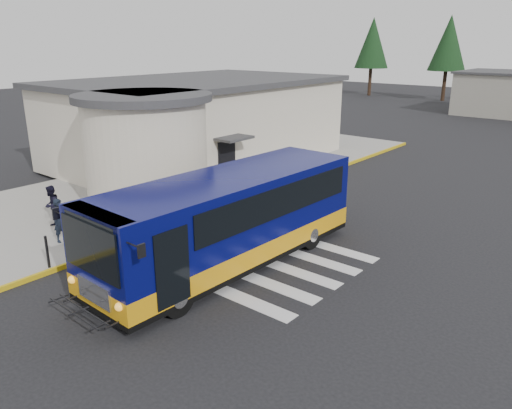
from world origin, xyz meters
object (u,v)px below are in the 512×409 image
Objects in this scene: bollard at (47,252)px; pedestrian_a at (60,220)px; transit_bus at (228,223)px; pedestrian_b at (52,205)px.

pedestrian_a is at bearing 139.31° from bollard.
pedestrian_b is at bearing -164.35° from transit_bus.
pedestrian_a is at bearing 34.77° from pedestrian_b.
pedestrian_b is (-1.91, 0.72, -0.02)m from pedestrian_a.
pedestrian_a is 2.24m from bollard.
pedestrian_a reaches higher than bollard.
transit_bus is 6.85× the size of pedestrian_b.
bollard is (3.60, -2.17, -0.25)m from pedestrian_b.
bollard is at bearing 24.26° from pedestrian_b.
transit_bus is 7.90m from pedestrian_b.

